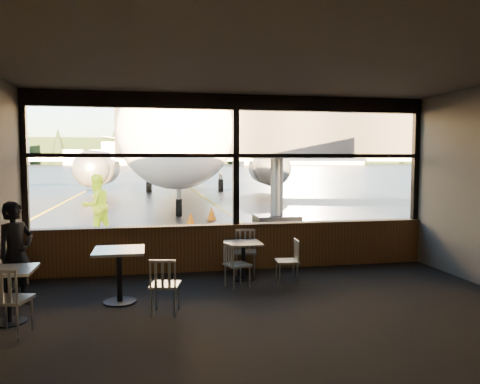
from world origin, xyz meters
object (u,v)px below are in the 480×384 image
object	(u,v)px
chair_near_e	(287,262)
ground_crew	(96,206)
chair_near_n	(245,252)
chair_left_s	(11,300)
airliner	(184,104)
chair_mid_s	(165,286)
cafe_table_left	(9,296)
cafe_table_near	(243,261)
cone_extra	(212,213)
cafe_table_mid	(119,276)
jet_bridge	(312,154)
cone_wing	(96,192)
cone_nose	(191,220)
passenger	(16,254)
chair_near_w	(237,265)

from	to	relation	value
chair_near_e	ground_crew	xyz separation A→B (m)	(-3.88, 5.95, 0.50)
chair_near_n	chair_left_s	xyz separation A→B (m)	(-3.54, -2.48, 0.01)
airliner	chair_mid_s	world-z (taller)	airliner
cafe_table_left	chair_near_e	bearing A→B (deg)	15.71
cafe_table_near	cone_extra	distance (m)	8.67
cafe_table_mid	chair_left_s	world-z (taller)	chair_left_s
cafe_table_left	chair_near_n	size ratio (longest dim) A/B	0.86
airliner	jet_bridge	xyz separation A→B (m)	(2.90, -16.58, -3.48)
jet_bridge	cone_wing	bearing A→B (deg)	120.04
chair_near_e	chair_mid_s	world-z (taller)	chair_mid_s
chair_near_e	cone_nose	world-z (taller)	chair_near_e
jet_bridge	cone_extra	distance (m)	4.39
jet_bridge	cone_extra	size ratio (longest dim) A/B	22.78
chair_near_n	ground_crew	xyz separation A→B (m)	(-3.29, 5.15, 0.46)
airliner	cone_extra	xyz separation A→B (m)	(-0.13, -14.26, -5.63)
jet_bridge	chair_near_e	xyz separation A→B (m)	(-2.92, -6.77, -1.99)
passenger	cafe_table_mid	bearing A→B (deg)	-54.26
ground_crew	chair_near_w	bearing A→B (deg)	74.98
airliner	jet_bridge	bearing A→B (deg)	-74.57
airliner	cafe_table_near	world-z (taller)	airliner
jet_bridge	chair_near_w	bearing A→B (deg)	-119.19
airliner	ground_crew	xyz separation A→B (m)	(-3.89, -17.40, -4.97)
cafe_table_mid	passenger	size ratio (longest dim) A/B	0.53
cafe_table_left	chair_near_n	world-z (taller)	chair_near_n
cafe_table_mid	ground_crew	distance (m)	6.61
passenger	cone_extra	size ratio (longest dim) A/B	3.31
chair_left_s	cone_extra	world-z (taller)	chair_left_s
cone_extra	passenger	bearing A→B (deg)	-114.14
airliner	cone_extra	world-z (taller)	airliner
chair_near_w	chair_left_s	size ratio (longest dim) A/B	0.89
cafe_table_near	chair_near_e	size ratio (longest dim) A/B	0.87
chair_near_n	cone_nose	size ratio (longest dim) A/B	1.80
jet_bridge	cone_nose	xyz separation A→B (m)	(-3.96, 0.64, -2.16)
chair_left_s	ground_crew	size ratio (longest dim) A/B	0.50
ground_crew	chair_left_s	bearing A→B (deg)	46.98
chair_near_w	chair_mid_s	distance (m)	1.72
chair_near_n	chair_left_s	distance (m)	4.32
cafe_table_near	chair_mid_s	size ratio (longest dim) A/B	0.83
jet_bridge	passenger	world-z (taller)	jet_bridge
cone_extra	cafe_table_near	bearing A→B (deg)	-93.86
cafe_table_left	chair_near_w	size ratio (longest dim) A/B	0.94
chair_near_e	cafe_table_left	bearing A→B (deg)	111.11
cafe_table_mid	chair_mid_s	size ratio (longest dim) A/B	1.00
cafe_table_near	cone_wing	xyz separation A→B (m)	(-4.78, 20.85, -0.07)
jet_bridge	cafe_table_left	size ratio (longest dim) A/B	14.66
chair_near_e	ground_crew	world-z (taller)	ground_crew
cafe_table_near	cafe_table_mid	xyz separation A→B (m)	(-2.16, -1.00, 0.07)
chair_mid_s	cone_nose	distance (m)	8.73
chair_near_e	passenger	size ratio (longest dim) A/B	0.51
cafe_table_mid	chair_near_e	xyz separation A→B (m)	(2.86, 0.57, -0.02)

